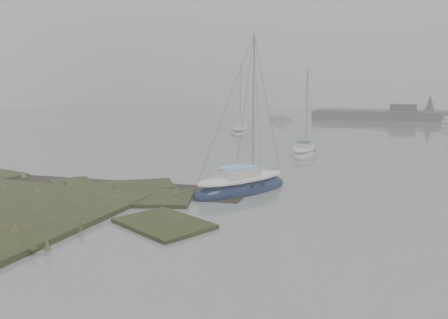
# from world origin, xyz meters

# --- Properties ---
(ground) EXTENTS (160.00, 160.00, 0.00)m
(ground) POSITION_xyz_m (0.00, 30.00, 0.00)
(ground) COLOR slate
(ground) RESTS_ON ground
(sailboat_main) EXTENTS (4.52, 6.19, 8.42)m
(sailboat_main) POSITION_xyz_m (1.49, 5.78, 0.26)
(sailboat_main) COLOR #0F193B
(sailboat_main) RESTS_ON ground
(sailboat_white) EXTENTS (1.87, 5.04, 7.02)m
(sailboat_white) POSITION_xyz_m (2.25, 18.60, 0.22)
(sailboat_white) COLOR silver
(sailboat_white) RESTS_ON ground
(sailboat_far_a) EXTENTS (3.53, 6.30, 8.46)m
(sailboat_far_a) POSITION_xyz_m (-7.41, 31.52, 0.26)
(sailboat_far_a) COLOR #AFB4BA
(sailboat_far_a) RESTS_ON ground
(sailboat_far_c) EXTENTS (4.77, 3.03, 6.40)m
(sailboat_far_c) POSITION_xyz_m (-7.51, 51.50, 0.20)
(sailboat_far_c) COLOR #A8ADB2
(sailboat_far_c) RESTS_ON ground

